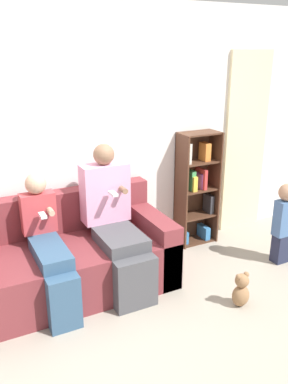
{
  "coord_description": "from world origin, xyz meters",
  "views": [
    {
      "loc": [
        -1.06,
        -2.68,
        2.11
      ],
      "look_at": [
        0.61,
        0.59,
        0.81
      ],
      "focal_mm": 38.0,
      "sensor_mm": 36.0,
      "label": 1
    }
  ],
  "objects_px": {
    "couch": "(69,261)",
    "toddler_standing": "(284,220)",
    "bookshelf": "(196,188)",
    "child_seated": "(49,245)",
    "teddy_bear": "(241,290)",
    "adult_seated": "(114,218)"
  },
  "relations": [
    {
      "from": "adult_seated",
      "to": "teddy_bear",
      "type": "xyz_separation_m",
      "value": [
        0.81,
        -0.83,
        -0.52
      ]
    },
    {
      "from": "toddler_standing",
      "to": "teddy_bear",
      "type": "height_order",
      "value": "toddler_standing"
    },
    {
      "from": "couch",
      "to": "bookshelf",
      "type": "height_order",
      "value": "bookshelf"
    },
    {
      "from": "couch",
      "to": "bookshelf",
      "type": "relative_size",
      "value": 1.45
    },
    {
      "from": "adult_seated",
      "to": "toddler_standing",
      "type": "distance_m",
      "value": 1.75
    },
    {
      "from": "adult_seated",
      "to": "bookshelf",
      "type": "distance_m",
      "value": 1.25
    },
    {
      "from": "couch",
      "to": "teddy_bear",
      "type": "height_order",
      "value": "couch"
    },
    {
      "from": "adult_seated",
      "to": "bookshelf",
      "type": "xyz_separation_m",
      "value": [
        1.17,
        0.43,
        -0.03
      ]
    },
    {
      "from": "child_seated",
      "to": "toddler_standing",
      "type": "xyz_separation_m",
      "value": [
        2.31,
        -0.35,
        -0.1
      ]
    },
    {
      "from": "bookshelf",
      "to": "teddy_bear",
      "type": "distance_m",
      "value": 1.39
    },
    {
      "from": "child_seated",
      "to": "teddy_bear",
      "type": "distance_m",
      "value": 1.68
    },
    {
      "from": "child_seated",
      "to": "bookshelf",
      "type": "xyz_separation_m",
      "value": [
        1.79,
        0.48,
        0.08
      ]
    },
    {
      "from": "toddler_standing",
      "to": "teddy_bear",
      "type": "bearing_deg",
      "value": -153.99
    },
    {
      "from": "adult_seated",
      "to": "teddy_bear",
      "type": "height_order",
      "value": "adult_seated"
    },
    {
      "from": "couch",
      "to": "child_seated",
      "type": "bearing_deg",
      "value": -145.03
    },
    {
      "from": "couch",
      "to": "toddler_standing",
      "type": "height_order",
      "value": "toddler_standing"
    },
    {
      "from": "bookshelf",
      "to": "couch",
      "type": "bearing_deg",
      "value": -167.96
    },
    {
      "from": "adult_seated",
      "to": "child_seated",
      "type": "distance_m",
      "value": 0.63
    },
    {
      "from": "toddler_standing",
      "to": "child_seated",
      "type": "bearing_deg",
      "value": 171.45
    },
    {
      "from": "couch",
      "to": "bookshelf",
      "type": "xyz_separation_m",
      "value": [
        1.58,
        0.34,
        0.34
      ]
    },
    {
      "from": "adult_seated",
      "to": "child_seated",
      "type": "bearing_deg",
      "value": -175.2
    },
    {
      "from": "couch",
      "to": "toddler_standing",
      "type": "relative_size",
      "value": 2.15
    }
  ]
}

